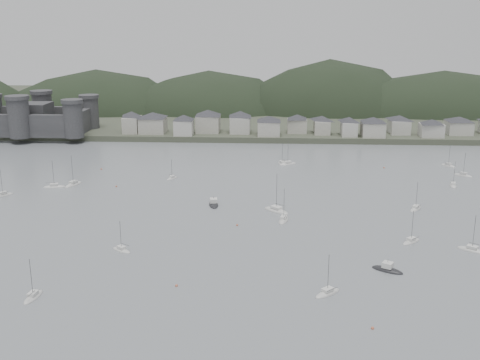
{
  "coord_description": "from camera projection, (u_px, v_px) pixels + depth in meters",
  "views": [
    {
      "loc": [
        10.78,
        -126.03,
        61.15
      ],
      "look_at": [
        0.0,
        75.0,
        6.0
      ],
      "focal_mm": 43.04,
      "sensor_mm": 36.0,
      "label": 1
    }
  ],
  "objects": [
    {
      "name": "waterfront_town",
      "position": [
        344.0,
        124.0,
        309.76
      ],
      "size": [
        451.48,
        28.46,
        12.92
      ],
      "color": "#9D9B8F",
      "rests_on": "far_shore_land"
    },
    {
      "name": "ground",
      "position": [
        223.0,
        286.0,
        138.09
      ],
      "size": [
        900.0,
        900.0,
        0.0
      ],
      "primitive_type": "plane",
      "color": "slate",
      "rests_on": "ground"
    },
    {
      "name": "motor_launch_far",
      "position": [
        214.0,
        204.0,
        199.53
      ],
      "size": [
        4.54,
        9.25,
        4.1
      ],
      "rotation": [
        0.0,
        0.0,
        3.3
      ],
      "color": "black",
      "rests_on": "ground"
    },
    {
      "name": "moored_fleet",
      "position": [
        228.0,
        214.0,
        190.17
      ],
      "size": [
        221.98,
        152.32,
        14.06
      ],
      "color": "beige",
      "rests_on": "ground"
    },
    {
      "name": "sailboat_lead",
      "position": [
        453.0,
        186.0,
        222.88
      ],
      "size": [
        3.92,
        8.0,
        10.5
      ],
      "rotation": [
        0.0,
        0.0,
        2.94
      ],
      "color": "beige",
      "rests_on": "ground"
    },
    {
      "name": "motor_launch_near",
      "position": [
        387.0,
        270.0,
        146.69
      ],
      "size": [
        8.62,
        6.88,
        3.97
      ],
      "rotation": [
        0.0,
        0.0,
        1.02
      ],
      "color": "black",
      "rests_on": "ground"
    },
    {
      "name": "mooring_buoys",
      "position": [
        236.0,
        216.0,
        187.59
      ],
      "size": [
        175.66,
        138.83,
        0.7
      ],
      "color": "#BB5D3E",
      "rests_on": "ground"
    },
    {
      "name": "far_shore_land",
      "position": [
        256.0,
        107.0,
        421.8
      ],
      "size": [
        900.0,
        250.0,
        3.0
      ],
      "primitive_type": "cube",
      "color": "#383D2D",
      "rests_on": "ground"
    },
    {
      "name": "castle",
      "position": [
        32.0,
        118.0,
        314.56
      ],
      "size": [
        66.0,
        43.0,
        20.0
      ],
      "color": "#333335",
      "rests_on": "far_shore_land"
    },
    {
      "name": "forested_ridge",
      "position": [
        262.0,
        130.0,
        400.28
      ],
      "size": [
        851.55,
        103.94,
        102.57
      ],
      "color": "black",
      "rests_on": "ground"
    }
  ]
}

